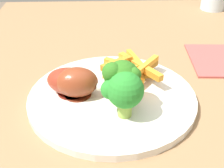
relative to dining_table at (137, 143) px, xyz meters
name	(u,v)px	position (x,y,z in m)	size (l,w,h in m)	color
dining_table	(137,143)	(0.00, 0.00, 0.00)	(1.02, 0.72, 0.75)	#8E6B47
dinner_plate	(112,97)	(0.03, -0.05, 0.13)	(0.27, 0.27, 0.01)	white
broccoli_floret_front	(121,78)	(0.06, -0.04, 0.18)	(0.06, 0.06, 0.08)	#8EA84B
broccoli_floret_middle	(124,90)	(0.08, -0.04, 0.18)	(0.05, 0.06, 0.07)	#8FB347
carrot_fries_pile	(132,69)	(-0.02, -0.01, 0.15)	(0.13, 0.11, 0.04)	orange
chicken_drumstick_near	(74,82)	(0.02, -0.11, 0.16)	(0.07, 0.13, 0.04)	maroon
chicken_drumstick_far	(80,82)	(0.03, -0.10, 0.16)	(0.05, 0.12, 0.05)	#5C2111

